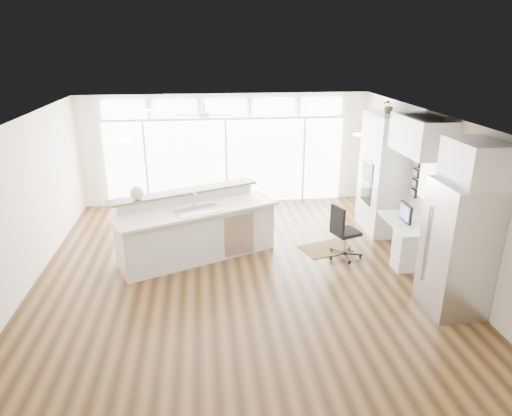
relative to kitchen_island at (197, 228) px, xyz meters
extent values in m
cube|color=#3A2412|center=(0.72, -0.85, -0.61)|extent=(7.00, 8.00, 0.02)
cube|color=white|center=(0.72, -0.85, 2.10)|extent=(7.00, 8.00, 0.02)
cube|color=silver|center=(0.72, 3.15, 0.75)|extent=(7.00, 0.04, 2.70)
cube|color=silver|center=(0.72, -4.85, 0.75)|extent=(7.00, 0.04, 2.70)
cube|color=silver|center=(-2.78, -0.85, 0.75)|extent=(0.04, 8.00, 2.70)
cube|color=silver|center=(4.22, -0.85, 0.75)|extent=(0.04, 8.00, 2.70)
cube|color=white|center=(0.72, 3.09, 0.45)|extent=(5.80, 0.06, 2.08)
cube|color=white|center=(0.72, 3.09, 1.78)|extent=(5.90, 0.06, 0.40)
cube|color=white|center=(4.18, -0.55, 0.95)|extent=(0.04, 0.85, 0.85)
cube|color=white|center=(0.22, 1.95, 1.88)|extent=(1.16, 1.16, 0.32)
cube|color=white|center=(0.72, -0.65, 2.08)|extent=(3.40, 3.00, 0.02)
cube|color=silver|center=(3.89, 0.95, 0.65)|extent=(0.64, 1.20, 2.50)
cube|color=silver|center=(3.85, -0.55, -0.22)|extent=(0.72, 1.30, 0.76)
cube|color=silver|center=(3.89, -0.55, 1.75)|extent=(0.64, 1.30, 0.64)
cube|color=#B8B9BD|center=(3.83, -2.20, 0.40)|extent=(0.76, 0.90, 2.00)
cube|color=silver|center=(3.89, -2.20, 1.70)|extent=(0.64, 0.90, 0.60)
cube|color=black|center=(4.18, 0.07, 0.80)|extent=(0.06, 0.22, 0.80)
cube|color=silver|center=(0.00, 0.00, 0.00)|extent=(3.23, 2.24, 1.20)
cube|color=#372511|center=(2.49, 0.07, -0.59)|extent=(1.07, 0.90, 0.01)
cube|color=black|center=(2.75, -0.31, -0.08)|extent=(0.67, 0.65, 1.04)
sphere|color=silver|center=(-1.03, -0.01, 0.72)|extent=(0.33, 0.33, 0.25)
cube|color=black|center=(3.77, -0.55, 0.35)|extent=(0.08, 0.45, 0.37)
cube|color=white|center=(3.60, -0.55, 0.17)|extent=(0.16, 0.32, 0.02)
imported|color=#356029|center=(3.89, 0.95, 2.02)|extent=(0.32, 0.34, 0.25)
camera|label=1|loc=(0.17, -7.89, 3.26)|focal=32.00mm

